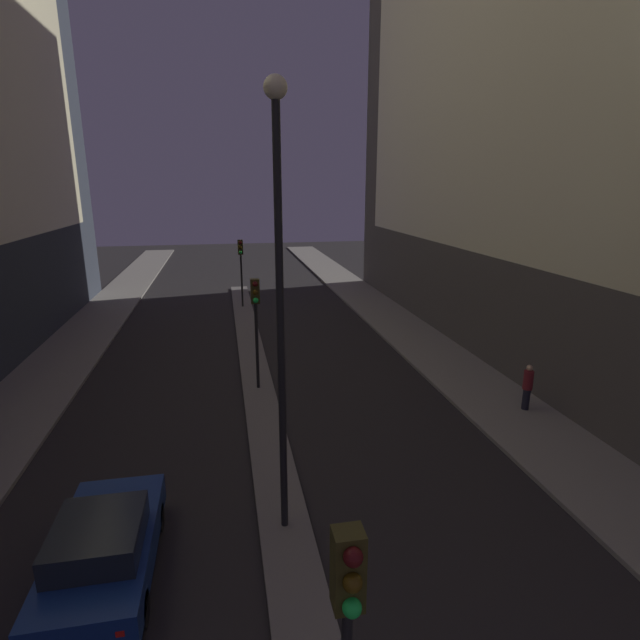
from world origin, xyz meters
The scene contains 8 objects.
building_right centered at (12.93, 18.38, 13.88)m, with size 6.01×36.75×27.75m.
median_strip centered at (0.00, 18.55, 0.07)m, with size 1.18×35.11×0.15m.
traffic_light_near centered at (0.00, 2.56, 3.24)m, with size 0.32×0.42×4.20m.
traffic_light_mid centered at (0.00, 16.33, 3.24)m, with size 0.32×0.42×4.20m.
traffic_light_far centered at (0.00, 29.65, 3.24)m, with size 0.32×0.42×4.20m.
street_lamp centered at (0.00, 8.26, 5.95)m, with size 0.44×0.44×9.41m.
car_left_lane centered at (-3.67, 7.45, 0.76)m, with size 1.88×4.20×1.49m.
pedestrian_on_right_sidewalk centered at (8.93, 12.73, 0.98)m, with size 0.33×0.33×1.62m.
Camera 1 is at (-1.08, -1.46, 7.65)m, focal length 28.00 mm.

